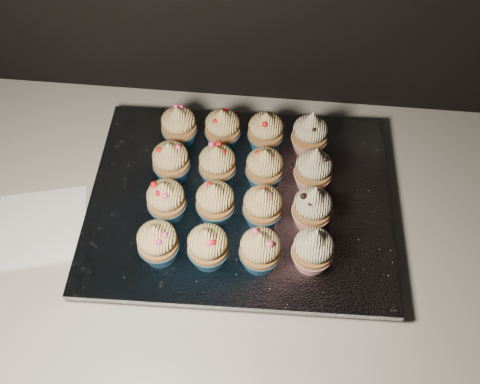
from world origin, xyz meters
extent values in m
cube|color=black|center=(0.00, 1.70, 0.43)|extent=(2.40, 0.60, 0.86)
cube|color=beige|center=(0.00, 1.70, 0.88)|extent=(2.44, 0.64, 0.04)
cube|color=white|center=(-0.14, 1.65, 0.90)|extent=(0.18, 0.18, 0.00)
cube|color=black|center=(0.19, 1.73, 0.91)|extent=(0.48, 0.37, 0.02)
cube|color=silver|center=(0.19, 1.73, 0.93)|extent=(0.52, 0.41, 0.01)
cone|color=navy|center=(0.08, 1.60, 0.95)|extent=(0.06, 0.06, 0.03)
ellipsoid|color=#E7C174|center=(0.08, 1.60, 0.99)|extent=(0.06, 0.06, 0.04)
cone|color=#E7C174|center=(0.08, 1.60, 1.01)|extent=(0.03, 0.03, 0.02)
cone|color=navy|center=(0.15, 1.61, 0.95)|extent=(0.06, 0.06, 0.03)
ellipsoid|color=#E7C174|center=(0.15, 1.61, 0.99)|extent=(0.06, 0.06, 0.04)
cone|color=#E7C174|center=(0.15, 1.61, 1.01)|extent=(0.03, 0.03, 0.02)
cone|color=navy|center=(0.23, 1.61, 0.95)|extent=(0.06, 0.06, 0.03)
ellipsoid|color=#E7C174|center=(0.23, 1.61, 0.99)|extent=(0.06, 0.06, 0.04)
cone|color=#E7C174|center=(0.23, 1.61, 1.01)|extent=(0.03, 0.03, 0.02)
cone|color=red|center=(0.31, 1.61, 0.95)|extent=(0.06, 0.06, 0.03)
ellipsoid|color=beige|center=(0.31, 1.61, 0.99)|extent=(0.06, 0.06, 0.04)
cone|color=beige|center=(0.31, 1.61, 1.02)|extent=(0.03, 0.03, 0.03)
cone|color=navy|center=(0.08, 1.68, 0.95)|extent=(0.06, 0.06, 0.03)
ellipsoid|color=#E7C174|center=(0.08, 1.68, 0.99)|extent=(0.06, 0.06, 0.04)
cone|color=#E7C174|center=(0.08, 1.68, 1.01)|extent=(0.03, 0.03, 0.02)
cone|color=navy|center=(0.15, 1.69, 0.95)|extent=(0.06, 0.06, 0.03)
ellipsoid|color=#E7C174|center=(0.15, 1.69, 0.99)|extent=(0.06, 0.06, 0.04)
cone|color=#E7C174|center=(0.15, 1.69, 1.01)|extent=(0.03, 0.03, 0.02)
cone|color=navy|center=(0.23, 1.69, 0.95)|extent=(0.06, 0.06, 0.03)
ellipsoid|color=#E7C174|center=(0.23, 1.69, 0.99)|extent=(0.06, 0.06, 0.04)
cone|color=#E7C174|center=(0.23, 1.69, 1.01)|extent=(0.03, 0.03, 0.02)
cone|color=red|center=(0.31, 1.69, 0.95)|extent=(0.06, 0.06, 0.03)
ellipsoid|color=beige|center=(0.31, 1.69, 0.99)|extent=(0.06, 0.06, 0.04)
cone|color=beige|center=(0.31, 1.69, 1.02)|extent=(0.03, 0.03, 0.03)
cone|color=navy|center=(0.07, 1.76, 0.95)|extent=(0.06, 0.06, 0.03)
ellipsoid|color=#E7C174|center=(0.07, 1.76, 0.99)|extent=(0.06, 0.06, 0.04)
cone|color=#E7C174|center=(0.07, 1.76, 1.01)|extent=(0.03, 0.03, 0.02)
cone|color=navy|center=(0.15, 1.76, 0.95)|extent=(0.06, 0.06, 0.03)
ellipsoid|color=#E7C174|center=(0.15, 1.76, 0.99)|extent=(0.06, 0.06, 0.04)
cone|color=#E7C174|center=(0.15, 1.76, 1.01)|extent=(0.03, 0.03, 0.02)
cone|color=navy|center=(0.23, 1.76, 0.95)|extent=(0.06, 0.06, 0.03)
ellipsoid|color=#E7C174|center=(0.23, 1.76, 0.99)|extent=(0.06, 0.06, 0.04)
cone|color=#E7C174|center=(0.23, 1.76, 1.01)|extent=(0.03, 0.03, 0.02)
cone|color=red|center=(0.31, 1.77, 0.95)|extent=(0.06, 0.06, 0.03)
ellipsoid|color=beige|center=(0.31, 1.77, 0.99)|extent=(0.06, 0.06, 0.04)
cone|color=beige|center=(0.31, 1.77, 1.02)|extent=(0.03, 0.03, 0.03)
cone|color=navy|center=(0.07, 1.84, 0.95)|extent=(0.06, 0.06, 0.03)
ellipsoid|color=#E7C174|center=(0.07, 1.84, 0.99)|extent=(0.06, 0.06, 0.04)
cone|color=#E7C174|center=(0.07, 1.84, 1.01)|extent=(0.03, 0.03, 0.02)
cone|color=navy|center=(0.15, 1.84, 0.95)|extent=(0.06, 0.06, 0.03)
ellipsoid|color=#E7C174|center=(0.15, 1.84, 0.99)|extent=(0.06, 0.06, 0.04)
cone|color=#E7C174|center=(0.15, 1.84, 1.01)|extent=(0.03, 0.03, 0.02)
cone|color=navy|center=(0.22, 1.84, 0.95)|extent=(0.06, 0.06, 0.03)
ellipsoid|color=#E7C174|center=(0.22, 1.84, 0.99)|extent=(0.06, 0.06, 0.04)
cone|color=#E7C174|center=(0.22, 1.84, 1.01)|extent=(0.03, 0.03, 0.02)
cone|color=red|center=(0.30, 1.84, 0.95)|extent=(0.06, 0.06, 0.03)
ellipsoid|color=beige|center=(0.30, 1.84, 0.99)|extent=(0.06, 0.06, 0.04)
cone|color=beige|center=(0.30, 1.84, 1.02)|extent=(0.03, 0.03, 0.03)
camera|label=1|loc=(0.24, 1.22, 1.67)|focal=40.00mm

